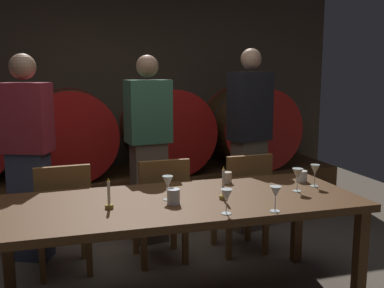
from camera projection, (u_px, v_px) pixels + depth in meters
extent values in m
cube|color=#473A2D|center=(114.00, 91.00, 5.45)|extent=(5.66, 0.24, 2.64)
cube|color=brown|center=(122.00, 190.00, 5.11)|extent=(5.10, 0.90, 0.41)
cylinder|color=brown|center=(71.00, 133.00, 4.84)|extent=(0.95, 0.82, 0.95)
cylinder|color=#9E1411|center=(72.00, 139.00, 4.44)|extent=(0.96, 0.03, 0.96)
cylinder|color=#9E1411|center=(70.00, 129.00, 5.24)|extent=(0.96, 0.03, 0.96)
cylinder|color=#2D2D33|center=(71.00, 133.00, 4.84)|extent=(0.95, 0.04, 0.95)
cylinder|color=brown|center=(166.00, 130.00, 5.14)|extent=(0.95, 0.82, 0.95)
cylinder|color=#9E1411|center=(175.00, 135.00, 4.74)|extent=(0.96, 0.03, 0.96)
cylinder|color=#9E1411|center=(158.00, 125.00, 5.54)|extent=(0.96, 0.03, 0.96)
cylinder|color=#2D2D33|center=(166.00, 130.00, 5.14)|extent=(0.95, 0.04, 0.95)
cylinder|color=#513319|center=(250.00, 126.00, 5.44)|extent=(0.95, 0.82, 0.95)
cylinder|color=#B21C16|center=(265.00, 131.00, 5.04)|extent=(0.96, 0.03, 0.96)
cylinder|color=#B21C16|center=(237.00, 123.00, 5.84)|extent=(0.96, 0.03, 0.96)
cylinder|color=#2D2D33|center=(250.00, 126.00, 5.44)|extent=(0.95, 0.04, 0.95)
cube|color=#4C2D16|center=(179.00, 203.00, 2.87)|extent=(2.36, 0.92, 0.05)
cube|color=#4C2D16|center=(360.00, 261.00, 2.86)|extent=(0.07, 0.07, 0.69)
cube|color=#4C2D16|center=(8.00, 252.00, 3.00)|extent=(0.07, 0.07, 0.69)
cube|color=#4C2D16|center=(297.00, 221.00, 3.62)|extent=(0.07, 0.07, 0.69)
cube|color=brown|center=(63.00, 217.00, 3.43)|extent=(0.43, 0.43, 0.04)
cube|color=brown|center=(63.00, 194.00, 3.23)|extent=(0.40, 0.07, 0.42)
cube|color=brown|center=(84.00, 235.00, 3.69)|extent=(0.05, 0.05, 0.42)
cube|color=brown|center=(41.00, 240.00, 3.57)|extent=(0.05, 0.05, 0.42)
cube|color=brown|center=(89.00, 250.00, 3.37)|extent=(0.05, 0.05, 0.42)
cube|color=brown|center=(42.00, 257.00, 3.26)|extent=(0.05, 0.05, 0.42)
cube|color=brown|center=(159.00, 208.00, 3.65)|extent=(0.41, 0.41, 0.04)
cube|color=brown|center=(165.00, 187.00, 3.44)|extent=(0.40, 0.05, 0.42)
cube|color=brown|center=(174.00, 226.00, 3.90)|extent=(0.05, 0.05, 0.42)
cube|color=brown|center=(136.00, 230.00, 3.79)|extent=(0.05, 0.05, 0.42)
cube|color=brown|center=(185.00, 240.00, 3.58)|extent=(0.05, 0.05, 0.42)
cube|color=brown|center=(144.00, 245.00, 3.47)|extent=(0.05, 0.05, 0.42)
cube|color=brown|center=(239.00, 201.00, 3.84)|extent=(0.42, 0.42, 0.04)
cube|color=brown|center=(249.00, 180.00, 3.64)|extent=(0.40, 0.06, 0.42)
cube|color=brown|center=(248.00, 218.00, 4.10)|extent=(0.05, 0.05, 0.42)
cube|color=brown|center=(214.00, 223.00, 3.99)|extent=(0.05, 0.05, 0.42)
cube|color=brown|center=(266.00, 231.00, 3.78)|extent=(0.05, 0.05, 0.42)
cube|color=brown|center=(229.00, 236.00, 3.67)|extent=(0.05, 0.05, 0.42)
cube|color=#33384C|center=(31.00, 206.00, 3.67)|extent=(0.35, 0.30, 0.91)
cube|color=maroon|center=(26.00, 118.00, 3.55)|extent=(0.44, 0.37, 0.56)
sphere|color=#8C664C|center=(22.00, 67.00, 3.48)|extent=(0.21, 0.21, 0.21)
cube|color=brown|center=(149.00, 193.00, 4.03)|extent=(0.33, 0.24, 0.93)
cube|color=#336047|center=(148.00, 111.00, 3.91)|extent=(0.41, 0.29, 0.55)
sphere|color=#8C664C|center=(147.00, 66.00, 3.85)|extent=(0.20, 0.20, 0.20)
cube|color=brown|center=(248.00, 185.00, 4.35)|extent=(0.34, 0.27, 0.90)
cube|color=black|center=(250.00, 106.00, 4.22)|extent=(0.43, 0.33, 0.65)
sphere|color=tan|center=(251.00, 59.00, 4.15)|extent=(0.20, 0.20, 0.20)
cylinder|color=olive|center=(109.00, 206.00, 2.68)|extent=(0.05, 0.05, 0.02)
cylinder|color=#EDE5CC|center=(109.00, 193.00, 2.66)|extent=(0.02, 0.02, 0.14)
cone|color=yellow|center=(108.00, 179.00, 2.65)|extent=(0.01, 0.01, 0.02)
cylinder|color=olive|center=(223.00, 197.00, 2.87)|extent=(0.05, 0.05, 0.02)
cylinder|color=#EDE5CC|center=(223.00, 183.00, 2.86)|extent=(0.02, 0.02, 0.17)
cone|color=yellow|center=(223.00, 168.00, 2.84)|extent=(0.01, 0.01, 0.02)
cylinder|color=silver|center=(168.00, 200.00, 2.86)|extent=(0.06, 0.06, 0.00)
cylinder|color=silver|center=(168.00, 194.00, 2.85)|extent=(0.01, 0.01, 0.07)
cone|color=silver|center=(168.00, 182.00, 2.84)|extent=(0.07, 0.07, 0.08)
cylinder|color=white|center=(226.00, 213.00, 2.58)|extent=(0.06, 0.06, 0.00)
cylinder|color=white|center=(226.00, 208.00, 2.57)|extent=(0.01, 0.01, 0.07)
cone|color=white|center=(226.00, 196.00, 2.56)|extent=(0.07, 0.07, 0.08)
cylinder|color=white|center=(275.00, 211.00, 2.62)|extent=(0.06, 0.06, 0.00)
cylinder|color=white|center=(275.00, 204.00, 2.62)|extent=(0.01, 0.01, 0.08)
cone|color=white|center=(276.00, 192.00, 2.60)|extent=(0.07, 0.07, 0.07)
cylinder|color=silver|center=(297.00, 191.00, 3.06)|extent=(0.06, 0.06, 0.00)
cylinder|color=silver|center=(297.00, 185.00, 3.05)|extent=(0.01, 0.01, 0.08)
cone|color=silver|center=(298.00, 174.00, 3.04)|extent=(0.08, 0.08, 0.08)
cylinder|color=silver|center=(314.00, 186.00, 3.19)|extent=(0.06, 0.06, 0.00)
cylinder|color=silver|center=(314.00, 180.00, 3.19)|extent=(0.01, 0.01, 0.08)
cone|color=silver|center=(315.00, 170.00, 3.17)|extent=(0.07, 0.07, 0.07)
cylinder|color=silver|center=(173.00, 197.00, 2.76)|extent=(0.08, 0.08, 0.10)
cylinder|color=beige|center=(227.00, 177.00, 3.29)|extent=(0.07, 0.07, 0.08)
cylinder|color=white|center=(302.00, 176.00, 3.33)|extent=(0.08, 0.08, 0.08)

